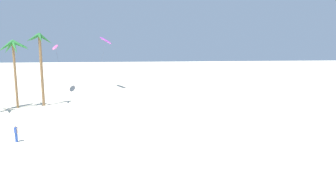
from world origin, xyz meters
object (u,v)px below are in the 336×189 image
(flying_kite_0, at_px, (55,47))
(person_near_left, at_px, (16,133))
(palm_tree_1, at_px, (13,51))
(palm_tree_2, at_px, (40,49))
(flying_kite_4, at_px, (105,40))

(flying_kite_0, bearing_deg, person_near_left, -83.62)
(palm_tree_1, relative_size, flying_kite_0, 0.78)
(palm_tree_2, height_order, flying_kite_4, flying_kite_4)
(palm_tree_1, height_order, person_near_left, palm_tree_1)
(flying_kite_0, bearing_deg, flying_kite_4, 8.01)
(palm_tree_1, xyz_separation_m, person_near_left, (5.58, -16.66, -7.32))
(flying_kite_0, distance_m, person_near_left, 34.61)
(flying_kite_0, xyz_separation_m, flying_kite_4, (9.56, 1.34, 1.30))
(flying_kite_4, distance_m, person_near_left, 36.48)
(palm_tree_1, relative_size, person_near_left, 5.81)
(palm_tree_1, bearing_deg, person_near_left, -71.50)
(palm_tree_1, xyz_separation_m, flying_kite_4, (11.38, 18.24, 1.57))
(person_near_left, bearing_deg, flying_kite_4, 80.55)
(palm_tree_1, distance_m, flying_kite_4, 21.56)
(flying_kite_4, bearing_deg, flying_kite_0, -171.99)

